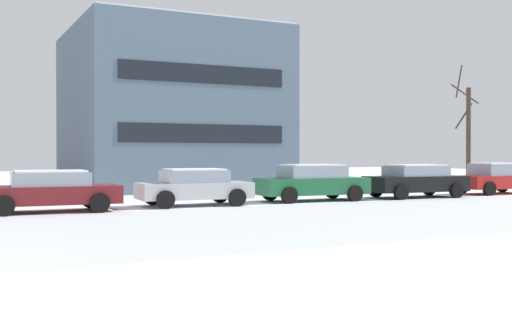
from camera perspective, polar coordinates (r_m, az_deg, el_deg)
parked_car_maroon at (r=21.40m, az=-18.22°, el=-2.65°), size 4.47×2.21×1.36m
parked_car_silver at (r=22.90m, az=-5.64°, el=-2.43°), size 4.15×2.15×1.35m
parked_car_green at (r=25.21m, az=5.13°, el=-2.03°), size 4.56×2.13×1.47m
parked_car_black at (r=27.96m, az=14.34°, el=-1.82°), size 4.52×2.20×1.43m
parked_car_red at (r=31.66m, az=21.02°, el=-1.55°), size 3.96×2.13×1.46m
tree_far_right at (r=35.66m, az=18.73°, el=2.26°), size 1.65×1.75×6.79m
building_far_right at (r=35.41m, az=-7.89°, el=4.55°), size 10.58×10.71×8.71m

